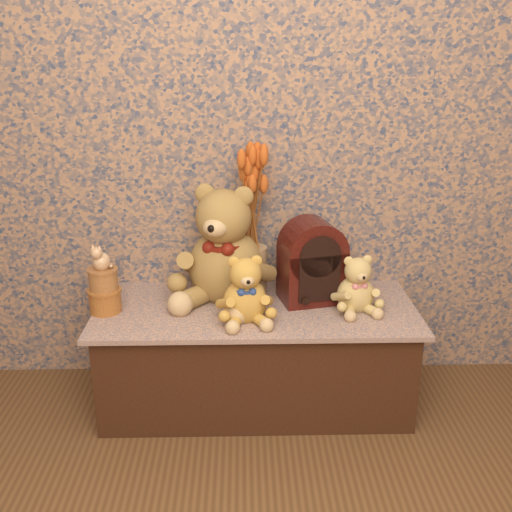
{
  "coord_description": "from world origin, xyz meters",
  "views": [
    {
      "loc": [
        -0.05,
        -1.0,
        1.45
      ],
      "look_at": [
        0.0,
        1.17,
        0.68
      ],
      "focal_mm": 41.45,
      "sensor_mm": 36.0,
      "label": 1
    }
  ],
  "objects_px": {
    "teddy_medium": "(245,285)",
    "cat_figurine": "(101,256)",
    "teddy_small": "(356,281)",
    "cathedral_radio": "(312,260)",
    "teddy_large": "(226,238)",
    "ceramic_vase": "(252,270)",
    "biscuit_tin_lower": "(105,301)"
  },
  "relations": [
    {
      "from": "teddy_medium",
      "to": "cat_figurine",
      "type": "distance_m",
      "value": 0.58
    },
    {
      "from": "teddy_small",
      "to": "cat_figurine",
      "type": "distance_m",
      "value": 1.02
    },
    {
      "from": "cat_figurine",
      "to": "teddy_medium",
      "type": "bearing_deg",
      "value": 12.65
    },
    {
      "from": "cathedral_radio",
      "to": "cat_figurine",
      "type": "bearing_deg",
      "value": 173.64
    },
    {
      "from": "teddy_large",
      "to": "cathedral_radio",
      "type": "bearing_deg",
      "value": 12.87
    },
    {
      "from": "teddy_small",
      "to": "cathedral_radio",
      "type": "distance_m",
      "value": 0.2
    },
    {
      "from": "teddy_medium",
      "to": "teddy_small",
      "type": "distance_m",
      "value": 0.46
    },
    {
      "from": "ceramic_vase",
      "to": "teddy_large",
      "type": "bearing_deg",
      "value": -161.98
    },
    {
      "from": "ceramic_vase",
      "to": "cat_figurine",
      "type": "distance_m",
      "value": 0.63
    },
    {
      "from": "cathedral_radio",
      "to": "ceramic_vase",
      "type": "xyz_separation_m",
      "value": [
        -0.25,
        0.07,
        -0.07
      ]
    },
    {
      "from": "teddy_medium",
      "to": "cathedral_radio",
      "type": "height_order",
      "value": "cathedral_radio"
    },
    {
      "from": "biscuit_tin_lower",
      "to": "cat_figurine",
      "type": "relative_size",
      "value": 1.15
    },
    {
      "from": "biscuit_tin_lower",
      "to": "teddy_medium",
      "type": "bearing_deg",
      "value": -8.33
    },
    {
      "from": "teddy_large",
      "to": "cathedral_radio",
      "type": "relative_size",
      "value": 1.49
    },
    {
      "from": "cathedral_radio",
      "to": "cat_figurine",
      "type": "xyz_separation_m",
      "value": [
        -0.84,
        -0.1,
        0.06
      ]
    },
    {
      "from": "teddy_medium",
      "to": "cathedral_radio",
      "type": "distance_m",
      "value": 0.33
    },
    {
      "from": "teddy_medium",
      "to": "cathedral_radio",
      "type": "bearing_deg",
      "value": 24.95
    },
    {
      "from": "cathedral_radio",
      "to": "teddy_small",
      "type": "bearing_deg",
      "value": -43.67
    },
    {
      "from": "cathedral_radio",
      "to": "ceramic_vase",
      "type": "relative_size",
      "value": 1.67
    },
    {
      "from": "teddy_small",
      "to": "cat_figurine",
      "type": "xyz_separation_m",
      "value": [
        -1.01,
        0.0,
        0.11
      ]
    },
    {
      "from": "teddy_large",
      "to": "biscuit_tin_lower",
      "type": "distance_m",
      "value": 0.55
    },
    {
      "from": "teddy_large",
      "to": "teddy_small",
      "type": "relative_size",
      "value": 2.11
    },
    {
      "from": "teddy_medium",
      "to": "cat_figurine",
      "type": "height_order",
      "value": "cat_figurine"
    },
    {
      "from": "teddy_small",
      "to": "cathedral_radio",
      "type": "height_order",
      "value": "cathedral_radio"
    },
    {
      "from": "ceramic_vase",
      "to": "cat_figurine",
      "type": "height_order",
      "value": "cat_figurine"
    },
    {
      "from": "teddy_large",
      "to": "teddy_medium",
      "type": "distance_m",
      "value": 0.26
    },
    {
      "from": "biscuit_tin_lower",
      "to": "cat_figurine",
      "type": "bearing_deg",
      "value": 0.0
    },
    {
      "from": "biscuit_tin_lower",
      "to": "cat_figurine",
      "type": "xyz_separation_m",
      "value": [
        0.0,
        0.0,
        0.19
      ]
    },
    {
      "from": "cat_figurine",
      "to": "cathedral_radio",
      "type": "bearing_deg",
      "value": 27.59
    },
    {
      "from": "teddy_medium",
      "to": "cathedral_radio",
      "type": "relative_size",
      "value": 0.81
    },
    {
      "from": "ceramic_vase",
      "to": "cat_figurine",
      "type": "bearing_deg",
      "value": -163.97
    },
    {
      "from": "teddy_large",
      "to": "cathedral_radio",
      "type": "xyz_separation_m",
      "value": [
        0.36,
        -0.04,
        -0.09
      ]
    }
  ]
}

